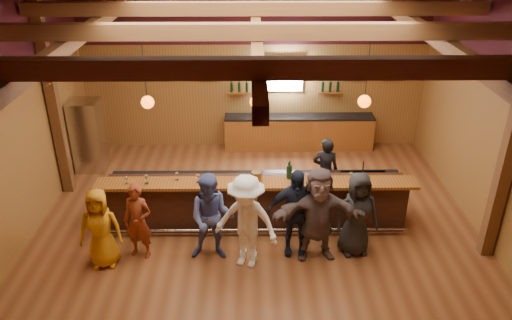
# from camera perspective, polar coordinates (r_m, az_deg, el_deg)

# --- Properties ---
(room) EXTENTS (9.04, 9.00, 4.52)m
(room) POSITION_cam_1_polar(r_m,az_deg,el_deg) (9.14, 0.02, 9.81)
(room) COLOR brown
(room) RESTS_ON ground
(bar_counter) EXTENTS (6.30, 1.07, 1.11)m
(bar_counter) POSITION_cam_1_polar(r_m,az_deg,el_deg) (10.33, 0.10, -4.49)
(bar_counter) COLOR black
(bar_counter) RESTS_ON ground
(back_bar_cabinet) EXTENTS (4.00, 0.52, 0.95)m
(back_bar_cabinet) POSITION_cam_1_polar(r_m,az_deg,el_deg) (13.59, 4.91, 3.18)
(back_bar_cabinet) COLOR brown
(back_bar_cabinet) RESTS_ON ground
(window) EXTENTS (0.95, 0.09, 0.95)m
(window) POSITION_cam_1_polar(r_m,az_deg,el_deg) (13.23, 3.33, 9.83)
(window) COLOR silver
(window) RESTS_ON room
(framed_pictures) EXTENTS (5.35, 0.05, 0.45)m
(framed_pictures) POSITION_cam_1_polar(r_m,az_deg,el_deg) (13.29, 7.13, 9.98)
(framed_pictures) COLOR black
(framed_pictures) RESTS_ON room
(wine_shelves) EXTENTS (3.00, 0.18, 0.30)m
(wine_shelves) POSITION_cam_1_polar(r_m,az_deg,el_deg) (13.30, 3.30, 7.98)
(wine_shelves) COLOR brown
(wine_shelves) RESTS_ON room
(pendant_lights) EXTENTS (4.24, 0.24, 1.37)m
(pendant_lights) POSITION_cam_1_polar(r_m,az_deg,el_deg) (9.25, 0.02, 6.71)
(pendant_lights) COLOR black
(pendant_lights) RESTS_ON room
(stainless_fridge) EXTENTS (0.70, 0.70, 1.80)m
(stainless_fridge) POSITION_cam_1_polar(r_m,az_deg,el_deg) (12.96, -18.58, 2.67)
(stainless_fridge) COLOR silver
(stainless_fridge) RESTS_ON ground
(customer_orange) EXTENTS (0.79, 0.55, 1.55)m
(customer_orange) POSITION_cam_1_polar(r_m,az_deg,el_deg) (9.40, -17.36, -7.47)
(customer_orange) COLOR #C17712
(customer_orange) RESTS_ON ground
(customer_redvest) EXTENTS (0.62, 0.48, 1.50)m
(customer_redvest) POSITION_cam_1_polar(r_m,az_deg,el_deg) (9.46, -13.32, -6.82)
(customer_redvest) COLOR maroon
(customer_redvest) RESTS_ON ground
(customer_denim) EXTENTS (0.88, 0.70, 1.73)m
(customer_denim) POSITION_cam_1_polar(r_m,az_deg,el_deg) (9.14, -5.07, -6.58)
(customer_denim) COLOR #505DA0
(customer_denim) RESTS_ON ground
(customer_white) EXTENTS (1.35, 1.06, 1.83)m
(customer_white) POSITION_cam_1_polar(r_m,az_deg,el_deg) (8.90, -1.12, -7.10)
(customer_white) COLOR white
(customer_white) RESTS_ON ground
(customer_navy) EXTENTS (1.05, 0.47, 1.76)m
(customer_navy) POSITION_cam_1_polar(r_m,az_deg,el_deg) (9.26, 4.50, -5.98)
(customer_navy) COLOR #181E30
(customer_navy) RESTS_ON ground
(customer_brown) EXTENTS (1.74, 0.65, 1.85)m
(customer_brown) POSITION_cam_1_polar(r_m,az_deg,el_deg) (9.16, 7.09, -6.17)
(customer_brown) COLOR #655151
(customer_brown) RESTS_ON ground
(customer_dark) EXTENTS (0.88, 0.64, 1.66)m
(customer_dark) POSITION_cam_1_polar(r_m,az_deg,el_deg) (9.45, 11.46, -6.08)
(customer_dark) COLOR black
(customer_dark) RESTS_ON ground
(bartender) EXTENTS (0.61, 0.44, 1.55)m
(bartender) POSITION_cam_1_polar(r_m,az_deg,el_deg) (10.97, 7.90, -1.24)
(bartender) COLOR black
(bartender) RESTS_ON ground
(ice_bucket) EXTENTS (0.20, 0.20, 0.22)m
(ice_bucket) POSITION_cam_1_polar(r_m,az_deg,el_deg) (9.70, 0.06, -1.93)
(ice_bucket) COLOR brown
(ice_bucket) RESTS_ON bar_counter
(bottle_a) EXTENTS (0.07, 0.07, 0.34)m
(bottle_a) POSITION_cam_1_polar(r_m,az_deg,el_deg) (9.85, 3.72, -1.37)
(bottle_a) COLOR black
(bottle_a) RESTS_ON bar_counter
(bottle_b) EXTENTS (0.08, 0.08, 0.39)m
(bottle_b) POSITION_cam_1_polar(r_m,az_deg,el_deg) (9.81, 3.86, -1.36)
(bottle_b) COLOR black
(bottle_b) RESTS_ON bar_counter
(glass_a) EXTENTS (0.07, 0.07, 0.17)m
(glass_a) POSITION_cam_1_polar(r_m,az_deg,el_deg) (9.94, -14.60, -2.07)
(glass_a) COLOR silver
(glass_a) RESTS_ON bar_counter
(glass_b) EXTENTS (0.09, 0.09, 0.20)m
(glass_b) POSITION_cam_1_polar(r_m,az_deg,el_deg) (9.85, -12.44, -1.92)
(glass_b) COLOR silver
(glass_b) RESTS_ON bar_counter
(glass_c) EXTENTS (0.08, 0.08, 0.17)m
(glass_c) POSITION_cam_1_polar(r_m,az_deg,el_deg) (9.88, -9.05, -1.64)
(glass_c) COLOR silver
(glass_c) RESTS_ON bar_counter
(glass_d) EXTENTS (0.08, 0.08, 0.19)m
(glass_d) POSITION_cam_1_polar(r_m,az_deg,el_deg) (9.73, -6.64, -1.86)
(glass_d) COLOR silver
(glass_d) RESTS_ON bar_counter
(glass_e) EXTENTS (0.07, 0.07, 0.16)m
(glass_e) POSITION_cam_1_polar(r_m,az_deg,el_deg) (9.64, -1.63, -2.11)
(glass_e) COLOR silver
(glass_e) RESTS_ON bar_counter
(glass_f) EXTENTS (0.07, 0.07, 0.16)m
(glass_f) POSITION_cam_1_polar(r_m,az_deg,el_deg) (9.69, 5.26, -2.07)
(glass_f) COLOR silver
(glass_f) RESTS_ON bar_counter
(glass_g) EXTENTS (0.07, 0.07, 0.17)m
(glass_g) POSITION_cam_1_polar(r_m,az_deg,el_deg) (9.85, 7.82, -1.68)
(glass_g) COLOR silver
(glass_g) RESTS_ON bar_counter
(glass_h) EXTENTS (0.08, 0.08, 0.19)m
(glass_h) POSITION_cam_1_polar(r_m,az_deg,el_deg) (9.91, 10.81, -1.63)
(glass_h) COLOR silver
(glass_h) RESTS_ON bar_counter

